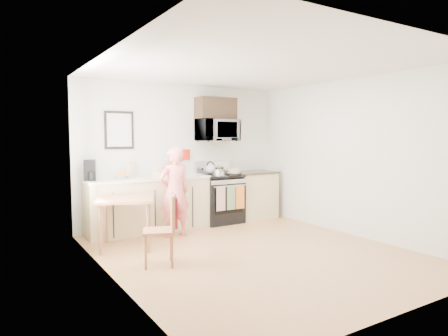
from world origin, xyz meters
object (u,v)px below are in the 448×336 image
chair (169,220)px  cake (233,171)px  range (220,200)px  person (175,192)px  microwave (217,130)px  dining_table (126,203)px

chair → cake: cake is taller
range → person: bearing=-156.1°
person → cake: bearing=-164.5°
range → microwave: 1.33m
microwave → chair: size_ratio=0.84×
range → microwave: microwave is taller
range → cake: (0.24, -0.10, 0.54)m
dining_table → chair: 1.09m
dining_table → cake: cake is taller
cake → range: bearing=157.9°
range → microwave: size_ratio=1.53×
person → dining_table: (-0.89, -0.23, -0.08)m
range → dining_table: bearing=-160.1°
person → dining_table: 0.93m
microwave → cake: microwave is taller
cake → dining_table: bearing=-164.2°
range → person: (-1.19, -0.53, 0.30)m
microwave → cake: size_ratio=2.41×
person → chair: bearing=61.0°
microwave → chair: microwave is taller
range → cake: 0.60m
microwave → dining_table: (-2.08, -0.86, -1.10)m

